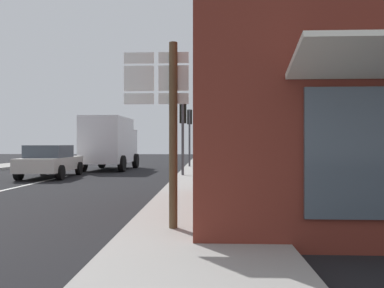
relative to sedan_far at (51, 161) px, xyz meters
name	(u,v)px	position (x,y,z in m)	size (l,w,h in m)	color
ground_plane	(49,180)	(0.44, -1.23, -0.76)	(80.00, 80.00, 0.00)	black
sidewalk_right	(204,184)	(7.00, -3.23, -0.69)	(2.55, 44.00, 0.14)	#9E9B96
sedan_far	(51,161)	(0.00, 0.00, 0.00)	(2.15, 4.29, 1.47)	beige
delivery_truck	(110,142)	(1.39, 5.06, 0.89)	(2.59, 5.06, 3.05)	silver
route_sign_post	(173,115)	(6.55, -10.46, 1.24)	(1.66, 0.14, 3.20)	brown
traffic_light_far_right	(190,125)	(6.03, 6.44, 1.95)	(0.30, 0.49, 3.66)	#47474C
traffic_light_near_right	(183,123)	(6.03, 0.06, 1.73)	(0.30, 0.49, 3.36)	#47474C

